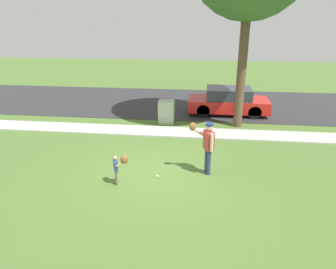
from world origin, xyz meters
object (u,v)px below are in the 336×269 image
(person_child, at_px, (119,165))
(parked_hatchback_red, at_px, (228,101))
(person_adult, at_px, (207,143))
(baseball, at_px, (157,176))
(utility_cabinet, at_px, (166,112))

(person_child, distance_m, parked_hatchback_red, 8.49)
(person_adult, height_order, person_child, person_adult)
(person_child, height_order, parked_hatchback_red, parked_hatchback_red)
(parked_hatchback_red, bearing_deg, person_adult, -99.30)
(baseball, height_order, parked_hatchback_red, parked_hatchback_red)
(person_child, bearing_deg, parked_hatchback_red, 44.05)
(person_adult, xyz_separation_m, person_child, (-2.54, -1.02, -0.41))
(person_child, bearing_deg, utility_cabinet, 62.68)
(person_adult, bearing_deg, person_child, 1.25)
(person_adult, relative_size, baseball, 22.69)
(baseball, height_order, utility_cabinet, utility_cabinet)
(person_child, height_order, utility_cabinet, utility_cabinet)
(person_child, xyz_separation_m, utility_cabinet, (0.69, 5.86, -0.10))
(person_adult, relative_size, person_child, 1.72)
(person_child, xyz_separation_m, parked_hatchback_red, (3.63, 7.67, 0.02))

